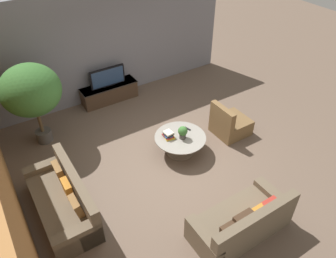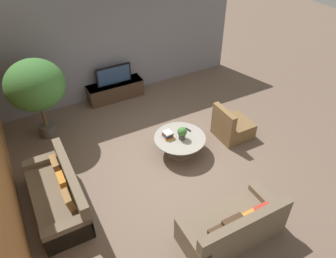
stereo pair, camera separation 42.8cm
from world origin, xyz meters
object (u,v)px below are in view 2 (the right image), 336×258
(media_console, at_px, (115,90))
(armchair_wicker, at_px, (232,127))
(potted_plant_tabletop, at_px, (182,132))
(coffee_table, at_px, (180,142))
(couch_near_entry, at_px, (232,227))
(television, at_px, (114,75))
(couch_by_wall, at_px, (59,195))
(potted_palm_tall, at_px, (35,86))

(media_console, height_order, armchair_wicker, armchair_wicker)
(armchair_wicker, relative_size, potted_plant_tabletop, 2.81)
(media_console, relative_size, potted_plant_tabletop, 5.19)
(coffee_table, distance_m, couch_near_entry, 2.41)
(television, height_order, couch_by_wall, television)
(potted_palm_tall, bearing_deg, armchair_wicker, -28.89)
(television, height_order, couch_near_entry, television)
(potted_plant_tabletop, bearing_deg, potted_palm_tall, 139.96)
(television, bearing_deg, media_console, 90.00)
(potted_palm_tall, xyz_separation_m, potted_plant_tabletop, (2.55, -2.14, -0.78))
(media_console, distance_m, television, 0.49)
(media_console, bearing_deg, potted_plant_tabletop, -80.89)
(couch_near_entry, bearing_deg, potted_plant_tabletop, -98.21)
(armchair_wicker, bearing_deg, television, 32.08)
(couch_near_entry, distance_m, potted_palm_tall, 5.11)
(potted_plant_tabletop, bearing_deg, television, 99.11)
(couch_by_wall, bearing_deg, television, 143.03)
(potted_palm_tall, height_order, potted_plant_tabletop, potted_palm_tall)
(couch_by_wall, height_order, potted_plant_tabletop, couch_by_wall)
(television, height_order, potted_plant_tabletop, television)
(television, relative_size, coffee_table, 0.85)
(coffee_table, height_order, couch_near_entry, couch_near_entry)
(television, bearing_deg, armchair_wicker, -57.92)
(media_console, bearing_deg, potted_palm_tall, -159.14)
(television, xyz_separation_m, potted_plant_tabletop, (0.47, -2.93, -0.13))
(media_console, distance_m, couch_near_entry, 5.27)
(media_console, xyz_separation_m, television, (0.00, -0.00, 0.49))
(potted_palm_tall, bearing_deg, couch_near_entry, -63.68)
(media_console, relative_size, armchair_wicker, 1.85)
(television, height_order, armchair_wicker, television)
(couch_near_entry, height_order, potted_palm_tall, potted_palm_tall)
(potted_plant_tabletop, bearing_deg, media_console, 99.11)
(couch_by_wall, distance_m, couch_near_entry, 3.28)
(potted_plant_tabletop, bearing_deg, couch_by_wall, -176.10)
(couch_by_wall, bearing_deg, potted_plant_tabletop, 93.90)
(coffee_table, distance_m, couch_by_wall, 2.81)
(coffee_table, bearing_deg, armchair_wicker, -3.33)
(television, xyz_separation_m, couch_by_wall, (-2.35, -3.13, -0.46))
(television, distance_m, coffee_table, 2.95)
(couch_near_entry, relative_size, potted_plant_tabletop, 5.88)
(couch_by_wall, bearing_deg, armchair_wicker, 92.22)
(potted_plant_tabletop, bearing_deg, couch_near_entry, -98.21)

